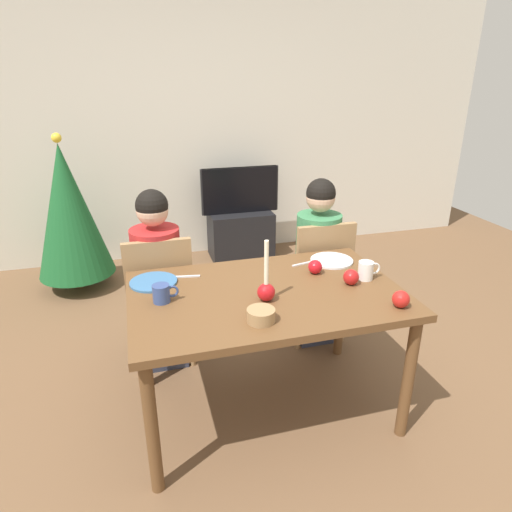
# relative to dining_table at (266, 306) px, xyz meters

# --- Properties ---
(ground_plane) EXTENTS (7.68, 7.68, 0.00)m
(ground_plane) POSITION_rel_dining_table_xyz_m (0.00, 0.00, -0.67)
(ground_plane) COLOR brown
(back_wall) EXTENTS (6.40, 0.10, 2.60)m
(back_wall) POSITION_rel_dining_table_xyz_m (0.00, 2.60, 0.63)
(back_wall) COLOR beige
(back_wall) RESTS_ON ground
(dining_table) EXTENTS (1.40, 0.90, 0.75)m
(dining_table) POSITION_rel_dining_table_xyz_m (0.00, 0.00, 0.00)
(dining_table) COLOR brown
(dining_table) RESTS_ON ground
(chair_left) EXTENTS (0.40, 0.40, 0.90)m
(chair_left) POSITION_rel_dining_table_xyz_m (-0.51, 0.61, -0.15)
(chair_left) COLOR #99754C
(chair_left) RESTS_ON ground
(chair_right) EXTENTS (0.40, 0.40, 0.90)m
(chair_right) POSITION_rel_dining_table_xyz_m (0.56, 0.61, -0.15)
(chair_right) COLOR #99754C
(chair_right) RESTS_ON ground
(person_left_child) EXTENTS (0.30, 0.30, 1.17)m
(person_left_child) POSITION_rel_dining_table_xyz_m (-0.51, 0.64, -0.10)
(person_left_child) COLOR #33384C
(person_left_child) RESTS_ON ground
(person_right_child) EXTENTS (0.30, 0.30, 1.17)m
(person_right_child) POSITION_rel_dining_table_xyz_m (0.56, 0.64, -0.10)
(person_right_child) COLOR #33384C
(person_right_child) RESTS_ON ground
(tv_stand) EXTENTS (0.64, 0.40, 0.48)m
(tv_stand) POSITION_rel_dining_table_xyz_m (0.43, 2.30, -0.43)
(tv_stand) COLOR black
(tv_stand) RESTS_ON ground
(tv) EXTENTS (0.79, 0.05, 0.46)m
(tv) POSITION_rel_dining_table_xyz_m (0.43, 2.30, 0.04)
(tv) COLOR black
(tv) RESTS_ON tv_stand
(christmas_tree) EXTENTS (0.65, 0.65, 1.36)m
(christmas_tree) POSITION_rel_dining_table_xyz_m (-1.16, 1.98, 0.04)
(christmas_tree) COLOR brown
(christmas_tree) RESTS_ON ground
(candle_centerpiece) EXTENTS (0.09, 0.09, 0.32)m
(candle_centerpiece) POSITION_rel_dining_table_xyz_m (-0.03, -0.09, 0.15)
(candle_centerpiece) COLOR red
(candle_centerpiece) RESTS_ON dining_table
(plate_left) EXTENTS (0.25, 0.25, 0.01)m
(plate_left) POSITION_rel_dining_table_xyz_m (-0.56, 0.26, 0.09)
(plate_left) COLOR teal
(plate_left) RESTS_ON dining_table
(plate_right) EXTENTS (0.25, 0.25, 0.01)m
(plate_right) POSITION_rel_dining_table_xyz_m (0.49, 0.28, 0.09)
(plate_right) COLOR silver
(plate_right) RESTS_ON dining_table
(mug_left) EXTENTS (0.13, 0.08, 0.09)m
(mug_left) POSITION_rel_dining_table_xyz_m (-0.53, 0.03, 0.13)
(mug_left) COLOR #33477F
(mug_left) RESTS_ON dining_table
(mug_right) EXTENTS (0.13, 0.08, 0.10)m
(mug_right) POSITION_rel_dining_table_xyz_m (0.57, -0.00, 0.13)
(mug_right) COLOR white
(mug_right) RESTS_ON dining_table
(fork_left) EXTENTS (0.18, 0.04, 0.01)m
(fork_left) POSITION_rel_dining_table_xyz_m (-0.39, 0.29, 0.09)
(fork_left) COLOR silver
(fork_left) RESTS_ON dining_table
(fork_right) EXTENTS (0.18, 0.05, 0.01)m
(fork_right) POSITION_rel_dining_table_xyz_m (0.33, 0.29, 0.09)
(fork_right) COLOR silver
(fork_right) RESTS_ON dining_table
(bowl_walnuts) EXTENTS (0.13, 0.13, 0.06)m
(bowl_walnuts) POSITION_rel_dining_table_xyz_m (-0.11, -0.28, 0.11)
(bowl_walnuts) COLOR #99754C
(bowl_walnuts) RESTS_ON dining_table
(apple_near_candle) EXTENTS (0.08, 0.08, 0.08)m
(apple_near_candle) POSITION_rel_dining_table_xyz_m (0.46, -0.04, 0.13)
(apple_near_candle) COLOR #B11918
(apple_near_candle) RESTS_ON dining_table
(apple_by_left_plate) EXTENTS (0.08, 0.08, 0.08)m
(apple_by_left_plate) POSITION_rel_dining_table_xyz_m (0.33, 0.14, 0.12)
(apple_by_left_plate) COLOR red
(apple_by_left_plate) RESTS_ON dining_table
(apple_by_right_mug) EXTENTS (0.08, 0.08, 0.08)m
(apple_by_right_mug) POSITION_rel_dining_table_xyz_m (0.57, -0.33, 0.13)
(apple_by_right_mug) COLOR red
(apple_by_right_mug) RESTS_ON dining_table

